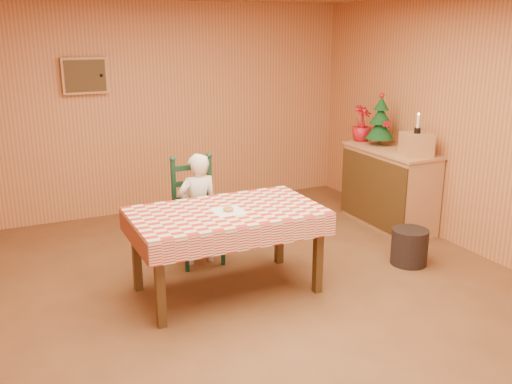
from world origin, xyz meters
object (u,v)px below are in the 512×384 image
(ladder_chair, at_px, (196,213))
(christmas_tree, at_px, (380,122))
(dining_table, at_px, (226,219))
(seated_child, at_px, (198,209))
(storage_bin, at_px, (409,247))
(shelf_unit, at_px, (389,187))
(crate, at_px, (416,144))

(ladder_chair, bearing_deg, christmas_tree, 6.79)
(dining_table, distance_m, christmas_tree, 2.72)
(dining_table, bearing_deg, seated_child, 90.00)
(dining_table, height_order, storage_bin, dining_table)
(seated_child, relative_size, storage_bin, 3.11)
(shelf_unit, distance_m, christmas_tree, 0.79)
(dining_table, bearing_deg, storage_bin, -6.68)
(seated_child, height_order, crate, crate)
(shelf_unit, bearing_deg, ladder_chair, -179.05)
(crate, bearing_deg, storage_bin, -130.54)
(seated_child, bearing_deg, dining_table, 90.00)
(dining_table, xyz_separation_m, seated_child, (-0.00, 0.73, -0.13))
(dining_table, height_order, christmas_tree, christmas_tree)
(shelf_unit, distance_m, crate, 0.71)
(seated_child, height_order, shelf_unit, seated_child)
(shelf_unit, height_order, christmas_tree, christmas_tree)
(crate, bearing_deg, christmas_tree, 90.00)
(crate, bearing_deg, ladder_chair, 171.61)
(storage_bin, bearing_deg, seated_child, 153.22)
(dining_table, height_order, seated_child, seated_child)
(storage_bin, bearing_deg, shelf_unit, 62.50)
(dining_table, bearing_deg, christmas_tree, 23.83)
(crate, bearing_deg, shelf_unit, 91.23)
(christmas_tree, bearing_deg, crate, -90.00)
(ladder_chair, xyz_separation_m, seated_child, (0.00, -0.06, 0.06))
(shelf_unit, xyz_separation_m, crate, (0.01, -0.40, 0.59))
(shelf_unit, bearing_deg, storage_bin, -117.50)
(ladder_chair, relative_size, shelf_unit, 0.87)
(seated_child, distance_m, crate, 2.51)
(dining_table, distance_m, seated_child, 0.74)
(seated_child, distance_m, christmas_tree, 2.55)
(crate, relative_size, storage_bin, 0.83)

